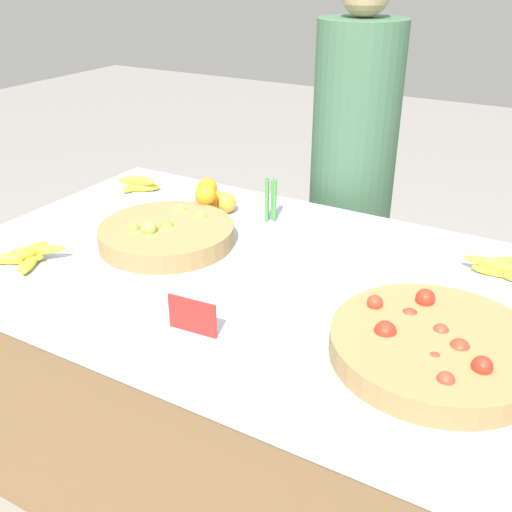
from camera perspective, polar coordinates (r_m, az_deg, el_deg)
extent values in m
plane|color=gray|center=(2.16, 0.00, -18.86)|extent=(12.00, 12.00, 0.00)
cube|color=brown|center=(1.92, 0.00, -11.32)|extent=(1.75, 1.08, 0.72)
cube|color=#99A8BC|center=(1.72, 0.00, -1.67)|extent=(1.82, 1.13, 0.01)
cylinder|color=olive|center=(1.89, -8.50, 2.04)|extent=(0.42, 0.42, 0.06)
sphere|color=#7AB238|center=(1.87, -11.63, 2.51)|extent=(0.04, 0.04, 0.04)
sphere|color=#89BC42|center=(2.00, -7.26, 4.30)|extent=(0.05, 0.05, 0.05)
sphere|color=#89BC42|center=(1.84, -10.10, 2.62)|extent=(0.04, 0.04, 0.04)
sphere|color=#6BA333|center=(1.88, -8.53, 2.60)|extent=(0.05, 0.05, 0.05)
sphere|color=#6BA333|center=(1.96, -5.46, 3.67)|extent=(0.04, 0.04, 0.04)
sphere|color=#6BA333|center=(1.93, -8.87, 2.34)|extent=(0.05, 0.05, 0.05)
sphere|color=#7AB238|center=(1.90, -8.56, 2.11)|extent=(0.05, 0.05, 0.05)
sphere|color=#89BC42|center=(1.97, -11.23, 3.00)|extent=(0.04, 0.04, 0.04)
sphere|color=#89BC42|center=(1.93, -5.33, 3.74)|extent=(0.04, 0.04, 0.04)
sphere|color=#6BA333|center=(1.84, -10.07, 1.52)|extent=(0.04, 0.04, 0.04)
cylinder|color=olive|center=(1.41, 16.74, -8.28)|extent=(0.47, 0.47, 0.06)
sphere|color=red|center=(1.38, 12.19, -7.08)|extent=(0.05, 0.05, 0.05)
sphere|color=red|center=(1.39, 12.74, -8.61)|extent=(0.04, 0.04, 0.04)
sphere|color=red|center=(1.47, 11.25, -4.37)|extent=(0.04, 0.04, 0.04)
sphere|color=red|center=(1.47, 14.38, -5.69)|extent=(0.05, 0.05, 0.05)
sphere|color=red|center=(1.42, 22.46, -9.13)|extent=(0.04, 0.04, 0.04)
sphere|color=red|center=(1.37, 12.51, -9.09)|extent=(0.04, 0.04, 0.04)
sphere|color=red|center=(1.40, 15.85, -8.73)|extent=(0.04, 0.04, 0.04)
sphere|color=red|center=(1.42, 17.17, -6.89)|extent=(0.04, 0.04, 0.04)
sphere|color=red|center=(1.42, 17.08, -7.93)|extent=(0.05, 0.05, 0.05)
sphere|color=red|center=(1.51, 15.82, -3.90)|extent=(0.05, 0.05, 0.05)
sphere|color=red|center=(1.38, 18.78, -8.36)|extent=(0.05, 0.05, 0.05)
sphere|color=red|center=(1.34, 16.58, -9.56)|extent=(0.04, 0.04, 0.04)
sphere|color=red|center=(1.27, 17.60, -11.22)|extent=(0.04, 0.04, 0.04)
sphere|color=red|center=(1.32, 20.74, -9.79)|extent=(0.04, 0.04, 0.04)
sphere|color=red|center=(1.39, 12.29, -7.30)|extent=(0.04, 0.04, 0.04)
sphere|color=orange|center=(2.15, -4.37, 5.54)|extent=(0.07, 0.07, 0.07)
sphere|color=orange|center=(2.11, -4.06, 5.26)|extent=(0.08, 0.08, 0.08)
sphere|color=orange|center=(2.12, -4.95, 5.18)|extent=(0.07, 0.07, 0.07)
sphere|color=orange|center=(2.10, -2.91, 5.09)|extent=(0.07, 0.07, 0.07)
sphere|color=orange|center=(2.04, -4.81, 5.83)|extent=(0.07, 0.07, 0.07)
sphere|color=orange|center=(2.11, -4.65, 6.50)|extent=(0.07, 0.07, 0.07)
cylinder|color=silver|center=(1.75, 11.54, -0.24)|extent=(0.32, 0.32, 0.07)
cube|color=red|center=(1.44, -6.09, -5.70)|extent=(0.13, 0.02, 0.09)
cylinder|color=#428438|center=(2.01, 1.03, 5.21)|extent=(0.01, 0.01, 0.15)
cylinder|color=#4C8E42|center=(2.03, 1.59, 5.36)|extent=(0.01, 0.01, 0.15)
cylinder|color=#4C8E42|center=(2.03, 1.80, 5.38)|extent=(0.01, 0.01, 0.15)
cylinder|color=#428438|center=(2.04, 1.07, 5.49)|extent=(0.01, 0.01, 0.15)
cylinder|color=#428438|center=(2.02, 1.77, 5.25)|extent=(0.01, 0.01, 0.15)
ellipsoid|color=yellow|center=(1.85, -20.73, -0.54)|extent=(0.10, 0.14, 0.03)
ellipsoid|color=yellow|center=(1.89, -21.86, -0.21)|extent=(0.15, 0.12, 0.04)
ellipsoid|color=yellow|center=(1.87, -20.85, -0.42)|extent=(0.08, 0.13, 0.03)
ellipsoid|color=yellow|center=(1.87, -20.02, 0.53)|extent=(0.14, 0.12, 0.03)
ellipsoid|color=yellow|center=(1.86, -20.59, 0.49)|extent=(0.04, 0.12, 0.03)
ellipsoid|color=yellow|center=(2.35, -11.00, 6.39)|extent=(0.13, 0.09, 0.03)
ellipsoid|color=yellow|center=(2.36, -11.15, 6.51)|extent=(0.06, 0.15, 0.03)
ellipsoid|color=yellow|center=(2.35, -10.49, 6.51)|extent=(0.11, 0.08, 0.03)
ellipsoid|color=yellow|center=(2.34, -11.00, 7.10)|extent=(0.13, 0.05, 0.03)
ellipsoid|color=yellow|center=(2.35, -11.38, 7.09)|extent=(0.13, 0.10, 0.03)
ellipsoid|color=yellow|center=(1.83, 22.57, -1.16)|extent=(0.14, 0.08, 0.04)
ellipsoid|color=yellow|center=(1.82, 21.90, -1.36)|extent=(0.14, 0.04, 0.03)
ellipsoid|color=yellow|center=(1.80, 21.56, -0.68)|extent=(0.16, 0.04, 0.03)
ellipsoid|color=yellow|center=(1.83, 22.06, -0.51)|extent=(0.12, 0.10, 0.03)
cylinder|color=#385B42|center=(2.43, 8.96, 5.40)|extent=(0.32, 0.32, 1.35)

